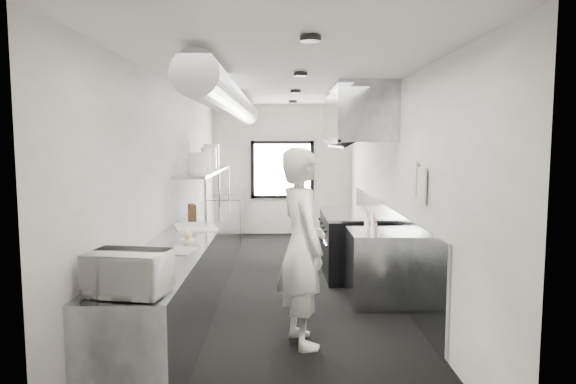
{
  "coord_description": "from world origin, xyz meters",
  "views": [
    {
      "loc": [
        -0.02,
        -6.81,
        2.01
      ],
      "look_at": [
        0.07,
        -0.2,
        1.34
      ],
      "focal_mm": 31.27,
      "sensor_mm": 36.0,
      "label": 1
    }
  ],
  "objects_px": {
    "prep_counter": "(193,264)",
    "squeeze_bottle_a": "(375,230)",
    "plate_stack_a": "(197,163)",
    "squeeze_bottle_d": "(367,223)",
    "range": "(351,243)",
    "small_plate": "(188,240)",
    "line_cook": "(302,247)",
    "squeeze_bottle_e": "(367,220)",
    "cutting_board": "(195,227)",
    "plate_stack_c": "(209,158)",
    "deli_tub_a": "(120,273)",
    "plate_stack_d": "(211,156)",
    "plate_stack_b": "(203,161)",
    "bottle_station": "(375,267)",
    "squeeze_bottle_c": "(373,224)",
    "pass_shelf": "(206,172)",
    "microwave": "(128,273)",
    "deli_tub_b": "(140,259)",
    "knife_block": "(192,212)",
    "exhaust_hood": "(356,116)",
    "far_work_table": "(226,219)",
    "squeeze_bottle_b": "(374,227)"
  },
  "relations": [
    {
      "from": "prep_counter",
      "to": "squeeze_bottle_a",
      "type": "relative_size",
      "value": 37.37
    },
    {
      "from": "plate_stack_a",
      "to": "squeeze_bottle_d",
      "type": "relative_size",
      "value": 1.72
    },
    {
      "from": "range",
      "to": "small_plate",
      "type": "bearing_deg",
      "value": -137.29
    },
    {
      "from": "range",
      "to": "line_cook",
      "type": "distance_m",
      "value": 2.85
    },
    {
      "from": "line_cook",
      "to": "squeeze_bottle_a",
      "type": "relative_size",
      "value": 12.16
    },
    {
      "from": "squeeze_bottle_a",
      "to": "squeeze_bottle_e",
      "type": "bearing_deg",
      "value": 88.63
    },
    {
      "from": "cutting_board",
      "to": "squeeze_bottle_a",
      "type": "bearing_deg",
      "value": -16.23
    },
    {
      "from": "small_plate",
      "to": "plate_stack_c",
      "type": "height_order",
      "value": "plate_stack_c"
    },
    {
      "from": "deli_tub_a",
      "to": "plate_stack_d",
      "type": "bearing_deg",
      "value": 88.3
    },
    {
      "from": "line_cook",
      "to": "plate_stack_c",
      "type": "relative_size",
      "value": 5.6
    },
    {
      "from": "squeeze_bottle_a",
      "to": "plate_stack_b",
      "type": "bearing_deg",
      "value": 142.07
    },
    {
      "from": "bottle_station",
      "to": "squeeze_bottle_c",
      "type": "relative_size",
      "value": 4.47
    },
    {
      "from": "pass_shelf",
      "to": "cutting_board",
      "type": "xyz_separation_m",
      "value": [
        0.06,
        -1.4,
        -0.62
      ]
    },
    {
      "from": "plate_stack_c",
      "to": "plate_stack_b",
      "type": "bearing_deg",
      "value": -91.77
    },
    {
      "from": "microwave",
      "to": "deli_tub_b",
      "type": "height_order",
      "value": "microwave"
    },
    {
      "from": "line_cook",
      "to": "range",
      "type": "bearing_deg",
      "value": -34.87
    },
    {
      "from": "deli_tub_b",
      "to": "plate_stack_b",
      "type": "bearing_deg",
      "value": 88.06
    },
    {
      "from": "plate_stack_c",
      "to": "squeeze_bottle_d",
      "type": "relative_size",
      "value": 2.13
    },
    {
      "from": "knife_block",
      "to": "plate_stack_d",
      "type": "height_order",
      "value": "plate_stack_d"
    },
    {
      "from": "cutting_board",
      "to": "deli_tub_b",
      "type": "bearing_deg",
      "value": -94.69
    },
    {
      "from": "line_cook",
      "to": "squeeze_bottle_e",
      "type": "distance_m",
      "value": 1.81
    },
    {
      "from": "small_plate",
      "to": "plate_stack_c",
      "type": "relative_size",
      "value": 0.51
    },
    {
      "from": "squeeze_bottle_d",
      "to": "squeeze_bottle_e",
      "type": "xyz_separation_m",
      "value": [
        0.02,
        0.19,
        0.01
      ]
    },
    {
      "from": "squeeze_bottle_a",
      "to": "exhaust_hood",
      "type": "bearing_deg",
      "value": 89.2
    },
    {
      "from": "knife_block",
      "to": "squeeze_bottle_a",
      "type": "relative_size",
      "value": 1.36
    },
    {
      "from": "far_work_table",
      "to": "plate_stack_b",
      "type": "height_order",
      "value": "plate_stack_b"
    },
    {
      "from": "range",
      "to": "bottle_station",
      "type": "height_order",
      "value": "range"
    },
    {
      "from": "knife_block",
      "to": "plate_stack_b",
      "type": "height_order",
      "value": "plate_stack_b"
    },
    {
      "from": "microwave",
      "to": "plate_stack_d",
      "type": "relative_size",
      "value": 1.32
    },
    {
      "from": "cutting_board",
      "to": "knife_block",
      "type": "height_order",
      "value": "knife_block"
    },
    {
      "from": "small_plate",
      "to": "plate_stack_c",
      "type": "distance_m",
      "value": 2.57
    },
    {
      "from": "plate_stack_a",
      "to": "range",
      "type": "bearing_deg",
      "value": 11.41
    },
    {
      "from": "prep_counter",
      "to": "cutting_board",
      "type": "relative_size",
      "value": 9.06
    },
    {
      "from": "knife_block",
      "to": "squeeze_bottle_b",
      "type": "xyz_separation_m",
      "value": [
        2.39,
        -1.14,
        -0.02
      ]
    },
    {
      "from": "cutting_board",
      "to": "plate_stack_c",
      "type": "height_order",
      "value": "plate_stack_c"
    },
    {
      "from": "prep_counter",
      "to": "squeeze_bottle_b",
      "type": "xyz_separation_m",
      "value": [
        2.24,
        -0.36,
        0.54
      ]
    },
    {
      "from": "range",
      "to": "deli_tub_a",
      "type": "xyz_separation_m",
      "value": [
        -2.36,
        -3.53,
        0.48
      ]
    },
    {
      "from": "plate_stack_a",
      "to": "plate_stack_c",
      "type": "relative_size",
      "value": 0.81
    },
    {
      "from": "pass_shelf",
      "to": "cutting_board",
      "type": "distance_m",
      "value": 1.54
    },
    {
      "from": "bottle_station",
      "to": "knife_block",
      "type": "distance_m",
      "value": 2.69
    },
    {
      "from": "range",
      "to": "squeeze_bottle_b",
      "type": "bearing_deg",
      "value": -87.95
    },
    {
      "from": "bottle_station",
      "to": "squeeze_bottle_e",
      "type": "height_order",
      "value": "squeeze_bottle_e"
    },
    {
      "from": "pass_shelf",
      "to": "far_work_table",
      "type": "height_order",
      "value": "pass_shelf"
    },
    {
      "from": "far_work_table",
      "to": "deli_tub_b",
      "type": "height_order",
      "value": "deli_tub_b"
    },
    {
      "from": "far_work_table",
      "to": "deli_tub_b",
      "type": "distance_m",
      "value": 5.58
    },
    {
      "from": "plate_stack_c",
      "to": "plate_stack_d",
      "type": "relative_size",
      "value": 0.87
    },
    {
      "from": "plate_stack_c",
      "to": "exhaust_hood",
      "type": "bearing_deg",
      "value": -11.99
    },
    {
      "from": "plate_stack_b",
      "to": "cutting_board",
      "type": "bearing_deg",
      "value": -87.13
    },
    {
      "from": "prep_counter",
      "to": "cutting_board",
      "type": "bearing_deg",
      "value": 81.37
    },
    {
      "from": "plate_stack_d",
      "to": "squeeze_bottle_d",
      "type": "height_order",
      "value": "plate_stack_d"
    }
  ]
}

